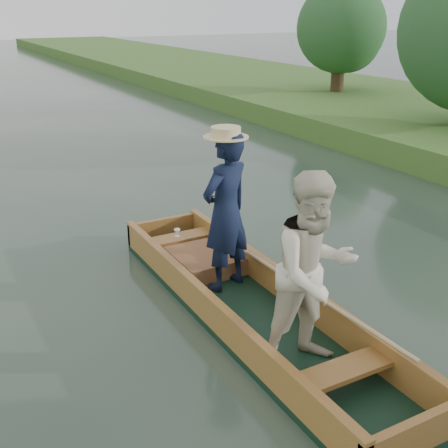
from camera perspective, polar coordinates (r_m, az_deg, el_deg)
ground at (r=6.51m, az=2.58°, el=-9.52°), size 120.00×120.00×0.00m
trees_far at (r=16.72m, az=19.50°, el=17.83°), size 4.51×9.46×4.70m
punt at (r=5.99m, az=4.16°, el=-4.21°), size 1.12×5.00×2.05m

